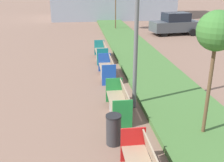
% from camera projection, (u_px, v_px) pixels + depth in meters
% --- Properties ---
extents(planter_grass_strip, '(2.80, 120.00, 0.18)m').
position_uv_depth(planter_grass_strip, '(150.00, 69.00, 13.37)').
color(planter_grass_strip, '#426B33').
rests_on(planter_grass_strip, ground).
extents(bench_green_frame, '(0.65, 2.00, 0.94)m').
position_uv_depth(bench_green_frame, '(119.00, 104.00, 8.92)').
color(bench_green_frame, gray).
rests_on(bench_green_frame, ground).
extents(bench_blue_frame, '(0.65, 2.03, 0.94)m').
position_uv_depth(bench_blue_frame, '(107.00, 70.00, 12.31)').
color(bench_blue_frame, gray).
rests_on(bench_blue_frame, ground).
extents(bench_teal_frame, '(0.65, 2.24, 0.94)m').
position_uv_depth(bench_teal_frame, '(102.00, 54.00, 15.21)').
color(bench_teal_frame, gray).
rests_on(bench_teal_frame, ground).
extents(litter_bin, '(0.43, 0.43, 0.89)m').
position_uv_depth(litter_bin, '(114.00, 130.00, 7.19)').
color(litter_bin, '#2D2D30').
rests_on(litter_bin, ground).
extents(sapling_tree_near, '(1.04, 1.04, 3.61)m').
position_uv_depth(sapling_tree_near, '(217.00, 32.00, 6.59)').
color(sapling_tree_near, brown).
rests_on(sapling_tree_near, ground).
extents(parked_car_distant, '(4.39, 2.28, 1.86)m').
position_uv_depth(parked_car_distant, '(175.00, 24.00, 22.54)').
color(parked_car_distant, '#474C51').
rests_on(parked_car_distant, ground).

